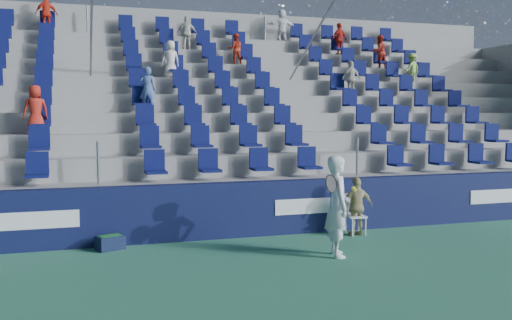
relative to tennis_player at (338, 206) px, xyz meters
The scene contains 7 objects.
ground 1.82m from the tennis_player, 142.11° to the right, with size 70.00×70.00×0.00m, color #327557.
sponsor_wall 2.54m from the tennis_player, 119.03° to the left, with size 24.00×0.32×1.20m.
grandstand 7.49m from the tennis_player, 99.51° to the left, with size 24.00×8.17×6.63m.
tennis_player is the anchor object (origin of this frame).
line_judge_chair 2.13m from the tennis_player, 54.37° to the left, with size 0.43×0.44×0.91m.
line_judge 1.99m from the tennis_player, 51.93° to the left, with size 0.76×0.32×1.29m, color tan.
ball_bin 4.51m from the tennis_player, 156.09° to the left, with size 0.60×0.50×0.29m.
Camera 1 is at (-3.41, -8.66, 2.68)m, focal length 40.00 mm.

